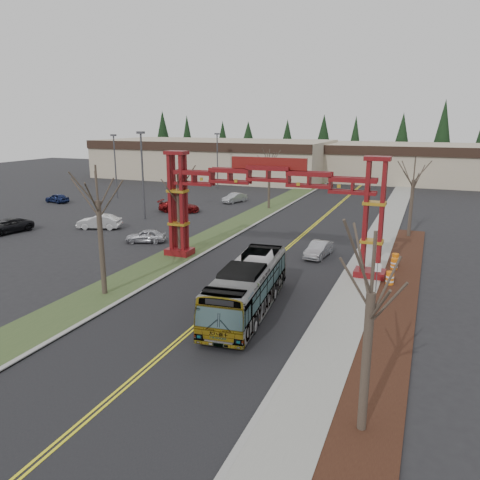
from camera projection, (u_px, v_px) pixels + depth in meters
The scene contains 33 objects.
ground at pixel (139, 375), 21.41m from camera, with size 200.00×200.00×0.00m, color black.
road at pixel (291, 245), 43.83m from camera, with size 12.00×110.00×0.02m, color black.
lane_line_left at pixel (290, 244), 43.87m from camera, with size 0.12×100.00×0.01m, color yellow.
lane_line_right at pixel (293, 245), 43.78m from camera, with size 0.12×100.00×0.01m, color yellow.
curb_right at pixel (358, 251), 41.56m from camera, with size 0.30×110.00×0.15m, color #9D9D98.
sidewalk_right at pixel (375, 252), 41.03m from camera, with size 2.60×110.00×0.14m, color gray.
landscape_strip at pixel (391, 324), 26.63m from camera, with size 2.60×50.00×0.12m, color black.
grass_median at pixel (214, 237), 46.75m from camera, with size 4.00×110.00×0.08m, color #374E27.
curb_left at pixel (231, 238), 46.07m from camera, with size 0.30×110.00×0.15m, color #9D9D98.
gateway_arch at pixel (268, 192), 36.07m from camera, with size 18.20×1.60×8.90m.
retail_building_west at pixel (215, 159), 96.01m from camera, with size 46.00×22.30×7.50m.
retail_building_east at pixel (424, 163), 88.59m from camera, with size 38.00×20.30×7.00m.
conifer_treeline at pixel (379, 143), 102.23m from camera, with size 116.10×5.60×13.00m.
transit_bus at pixel (248, 287), 28.18m from camera, with size 2.60×11.10×3.09m, color #A5A6AC.
silver_sedan at pixel (319, 249), 39.78m from camera, with size 1.40×4.01×1.32m, color #A5A8AD.
parked_car_near_a at pixel (146, 236), 44.52m from camera, with size 1.53×3.80×1.30m, color #B5B6BD.
parked_car_near_b at pixel (99, 222), 50.19m from camera, with size 1.61×4.62×1.52m, color white.
parked_car_near_c at pixel (7, 226), 48.30m from camera, with size 2.38×5.17×1.44m, color black.
parked_car_mid_a at pixel (179, 206), 59.51m from camera, with size 2.11×5.19×1.51m, color maroon.
parked_car_mid_b at pixel (57, 198), 66.24m from camera, with size 1.54×3.82×1.30m, color #16224F.
parked_car_far_a at pixel (235, 198), 66.37m from camera, with size 1.42×4.08×1.34m, color #9D9FA4.
bare_tree_median_near at pixel (98, 201), 29.80m from camera, with size 3.45×3.45×8.62m.
bare_tree_median_mid at pixel (178, 193), 39.20m from camera, with size 2.93×2.93×7.36m.
bare_tree_median_far at pixel (269, 166), 60.52m from camera, with size 3.15×3.15×7.75m.
bare_tree_right_near at pixel (371, 294), 16.19m from camera, with size 3.35×3.35×7.71m.
bare_tree_right_far at pixel (413, 180), 45.38m from camera, with size 3.39×3.39×7.96m.
light_pole_near at pixel (142, 169), 53.83m from camera, with size 0.88×0.44×10.13m.
light_pole_mid at pixel (115, 162), 68.75m from camera, with size 0.81×0.41×9.39m.
light_pole_far at pixel (217, 157), 78.76m from camera, with size 0.81×0.40×9.31m.
street_sign at pixel (377, 272), 31.07m from camera, with size 0.48×0.11×2.13m.
barrel_south at pixel (390, 279), 32.82m from camera, with size 0.56×0.56×1.04m.
barrel_mid at pixel (394, 265), 36.15m from camera, with size 0.53×0.53×0.99m.
barrel_north at pixel (395, 260), 37.33m from camera, with size 0.55×0.55×1.02m.
Camera 1 is at (11.54, -16.04, 11.29)m, focal length 35.00 mm.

